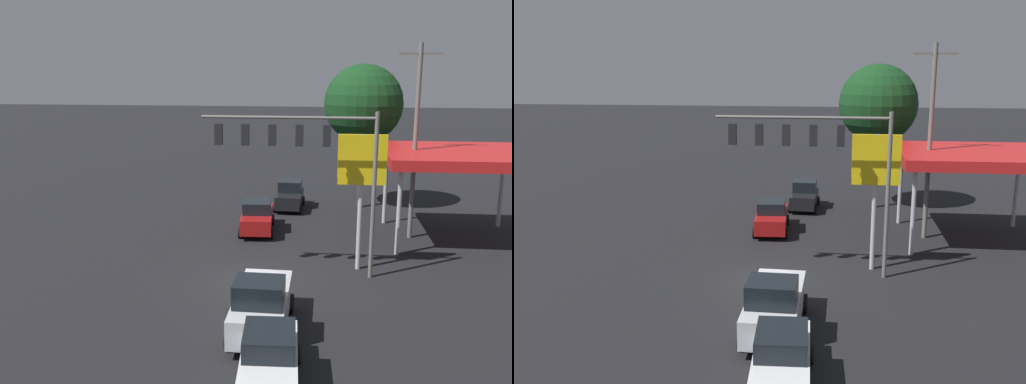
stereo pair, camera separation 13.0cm
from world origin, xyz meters
The scene contains 10 objects.
ground_plane centered at (0.00, 0.00, 0.00)m, with size 200.00×200.00×0.00m, color black.
traffic_signal_assembly centered at (-2.30, -1.07, 6.16)m, with size 8.21×0.43×7.97m.
utility_pole centered at (-8.52, -7.63, 5.88)m, with size 2.40×0.26×11.17m.
gas_station_canopy centered at (-10.91, -7.58, 4.87)m, with size 8.28×7.30×5.24m.
price_sign centered at (-5.13, -2.13, 5.10)m, with size 2.34×0.27×6.79m.
sedan_far centered at (0.55, -7.96, 0.95)m, with size 2.23×4.48×1.93m.
sedan_waiting centered at (-1.55, 8.76, 0.95)m, with size 2.19×4.47×1.93m.
hatchback_crossing centered at (-1.18, -13.60, 0.95)m, with size 2.11×3.88×1.97m.
pickup_parked centered at (-0.94, 5.11, 1.11)m, with size 2.36×5.25×2.40m.
street_tree centered at (-6.09, -14.48, 7.28)m, with size 5.38×5.38×9.99m.
Camera 1 is at (-2.83, 25.29, 10.34)m, focal length 40.00 mm.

